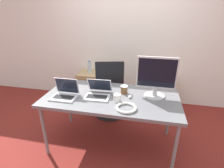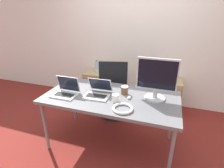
# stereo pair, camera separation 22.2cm
# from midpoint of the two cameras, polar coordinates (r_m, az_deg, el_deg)

# --- Properties ---
(ground_plane) EXTENTS (14.00, 14.00, 0.00)m
(ground_plane) POSITION_cam_midpoint_polar(r_m,az_deg,el_deg) (2.69, -2.70, -18.70)
(ground_plane) COLOR maroon
(wall_back) EXTENTS (10.00, 0.05, 2.60)m
(wall_back) POSITION_cam_midpoint_polar(r_m,az_deg,el_deg) (3.47, 3.22, 14.96)
(wall_back) COLOR white
(wall_back) RESTS_ON ground_plane
(desk) EXTENTS (1.71, 0.86, 0.77)m
(desk) POSITION_cam_midpoint_polar(r_m,az_deg,el_deg) (2.27, -3.04, -5.07)
(desk) COLOR slate
(desk) RESTS_ON ground_plane
(office_chair) EXTENTS (0.58, 0.61, 1.07)m
(office_chair) POSITION_cam_midpoint_polar(r_m,az_deg,el_deg) (3.07, -2.84, -3.91)
(office_chair) COLOR #232326
(office_chair) RESTS_ON ground_plane
(cabinet_left) EXTENTS (0.44, 0.46, 0.62)m
(cabinet_left) POSITION_cam_midpoint_polar(r_m,az_deg,el_deg) (3.68, -8.78, -0.88)
(cabinet_left) COLOR tan
(cabinet_left) RESTS_ON ground_plane
(cabinet_right) EXTENTS (0.44, 0.46, 0.62)m
(cabinet_right) POSITION_cam_midpoint_polar(r_m,az_deg,el_deg) (3.47, 14.01, -2.90)
(cabinet_right) COLOR tan
(cabinet_right) RESTS_ON ground_plane
(water_bottle) EXTENTS (0.07, 0.07, 0.25)m
(water_bottle) POSITION_cam_midpoint_polar(r_m,az_deg,el_deg) (3.53, -9.19, 5.46)
(water_bottle) COLOR silver
(water_bottle) RESTS_ON cabinet_left
(laptop_left) EXTENTS (0.32, 0.32, 0.21)m
(laptop_left) POSITION_cam_midpoint_polar(r_m,az_deg,el_deg) (2.24, -7.48, -2.99)
(laptop_left) COLOR silver
(laptop_left) RESTS_ON desk
(laptop_right) EXTENTS (0.31, 0.25, 0.23)m
(laptop_right) POSITION_cam_midpoint_polar(r_m,az_deg,el_deg) (2.31, -17.88, -3.04)
(laptop_right) COLOR silver
(laptop_right) RESTS_ON desk
(monitor) EXTENTS (0.48, 0.26, 0.52)m
(monitor) POSITION_cam_midpoint_polar(r_m,az_deg,el_deg) (2.17, 11.40, 1.90)
(monitor) COLOR #B7B7BC
(monitor) RESTS_ON desk
(mouse) EXTENTS (0.04, 0.07, 0.03)m
(mouse) POSITION_cam_midpoint_polar(r_m,az_deg,el_deg) (2.20, 3.00, -4.22)
(mouse) COLOR silver
(mouse) RESTS_ON desk
(coffee_cup_white) EXTENTS (0.09, 0.09, 0.10)m
(coffee_cup_white) POSITION_cam_midpoint_polar(r_m,az_deg,el_deg) (2.10, -1.35, -4.65)
(coffee_cup_white) COLOR white
(coffee_cup_white) RESTS_ON desk
(coffee_cup_brown) EXTENTS (0.09, 0.09, 0.11)m
(coffee_cup_brown) POSITION_cam_midpoint_polar(r_m,az_deg,el_deg) (2.30, 1.23, -1.88)
(coffee_cup_brown) COLOR brown
(coffee_cup_brown) RESTS_ON desk
(cable_coil) EXTENTS (0.24, 0.24, 0.03)m
(cable_coil) POSITION_cam_midpoint_polar(r_m,az_deg,el_deg) (1.96, 1.41, -7.86)
(cable_coil) COLOR white
(cable_coil) RESTS_ON desk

